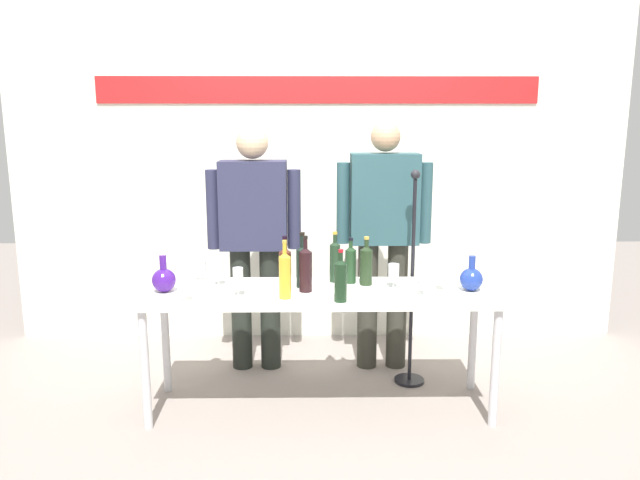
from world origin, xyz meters
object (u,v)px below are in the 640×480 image
Objects in this scene: wine_glass_left_1 at (238,276)px; microphone_stand at (411,315)px; presenter_left at (254,232)px; wine_bottle_6 at (335,260)px; wine_bottle_1 at (351,263)px; wine_glass_right_0 at (444,272)px; wine_glass_left_0 at (218,267)px; wine_glass_left_3 at (200,266)px; wine_bottle_4 at (302,265)px; wine_bottle_5 at (341,279)px; display_table at (320,301)px; wine_bottle_7 at (366,264)px; wine_glass_right_2 at (425,278)px; wine_bottle_3 at (306,268)px; wine_glass_right_3 at (426,268)px; wine_glass_left_2 at (184,284)px; wine_bottle_0 at (285,268)px; wine_glass_right_1 at (394,271)px; wine_bottle_2 at (285,274)px; decanter_blue_left at (164,279)px; decanter_blue_right at (471,279)px; presenter_right at (384,229)px.

wine_glass_left_1 is 0.12× the size of microphone_stand.
microphone_stand is at bearing -14.60° from presenter_left.
wine_bottle_1 is at bearing -16.07° from wine_bottle_6.
microphone_stand is at bearing 107.01° from wine_glass_right_0.
wine_glass_left_0 reaches higher than wine_glass_left_3.
microphone_stand is (0.71, 0.29, -0.42)m from wine_bottle_4.
wine_bottle_5 is at bearing -162.42° from wine_glass_right_0.
wine_bottle_5 reaches higher than display_table.
wine_bottle_7 reaches higher than wine_glass_right_2.
wine_glass_left_3 is at bearing 175.33° from wine_bottle_1.
wine_bottle_3 is 0.73m from wine_glass_right_3.
microphone_stand is (0.42, 0.20, -0.40)m from wine_bottle_1.
wine_glass_left_2 is 1.19× the size of wine_glass_left_3.
microphone_stand reaches higher than wine_bottle_3.
wine_bottle_5 is 2.38× the size of wine_glass_left_3.
display_table is 6.66× the size of wine_bottle_6.
wine_bottle_0 is 1.11× the size of wine_bottle_5.
wine_glass_left_0 is (-0.41, 0.11, -0.02)m from wine_bottle_0.
wine_glass_right_1 is at bearing 5.44° from display_table.
wine_glass_right_1 is at bearing 4.73° from wine_bottle_0.
microphone_stand is (-0.12, 0.39, -0.39)m from wine_glass_right_0.
microphone_stand is (1.22, 0.26, -0.40)m from wine_glass_left_0.
wine_glass_right_2 is (0.48, 0.10, -0.02)m from wine_bottle_5.
wine_glass_right_0 is at bearing 7.98° from wine_bottle_2.
wine_bottle_3 is 0.71m from wine_glass_left_3.
wine_bottle_4 reaches higher than wine_bottle_3.
wine_glass_right_3 is at bearing -0.14° from wine_bottle_4.
presenter_left reaches higher than wine_bottle_1.
decanter_blue_left is 1.04× the size of decanter_blue_right.
wine_bottle_1 is 0.90× the size of wine_bottle_6.
presenter_left is 1.02m from wine_bottle_5.
wine_bottle_7 is (0.49, 0.12, -0.01)m from wine_bottle_0.
wine_bottle_2 is at bearing -162.14° from wine_glass_right_1.
wine_glass_right_0 is (0.44, -0.15, -0.02)m from wine_bottle_7.
display_table is 0.65m from wine_glass_left_0.
wine_glass_right_3 is at bearing -12.44° from wine_bottle_6.
wine_glass_left_3 is at bearing 162.71° from display_table.
wine_glass_right_2 is 0.20m from wine_glass_right_3.
presenter_right is 1.19m from wine_glass_left_0.
presenter_left reaches higher than wine_bottle_2.
presenter_right is at bearing 39.56° from wine_glass_left_1.
wine_bottle_4 is (-0.30, -0.09, 0.02)m from wine_bottle_1.
decanter_blue_right is 1.40× the size of wine_glass_right_2.
wine_bottle_0 is 0.93m from wine_glass_right_0.
wine_bottle_7 is 1.92× the size of wine_glass_right_3.
decanter_blue_left reaches higher than wine_glass_left_0.
wine_glass_right_3 is (0.45, -0.09, -0.01)m from wine_bottle_1.
presenter_right is 11.41× the size of wine_glass_right_2.
wine_bottle_7 reaches higher than wine_bottle_1.
wine_glass_right_0 is (-0.16, -0.01, 0.04)m from decanter_blue_right.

